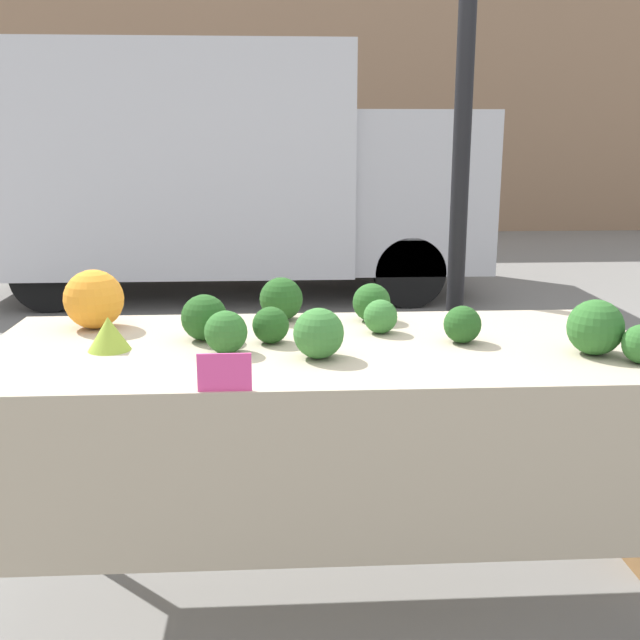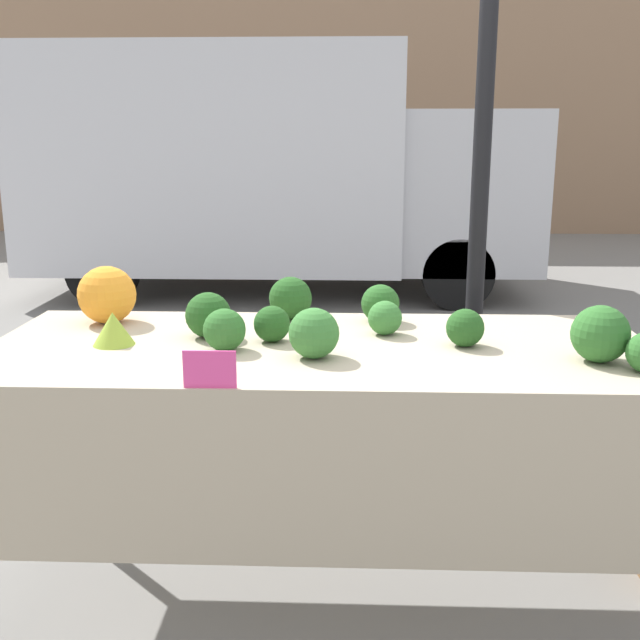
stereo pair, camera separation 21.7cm
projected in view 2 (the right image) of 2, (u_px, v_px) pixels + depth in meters
ground_plane at (320, 590)px, 2.55m from camera, size 40.00×40.00×0.00m
building_facade at (345, 68)px, 11.90m from camera, size 16.00×0.60×5.19m
tent_pole at (479, 202)px, 2.92m from camera, size 0.07×0.07×2.51m
parked_truck at (268, 167)px, 7.44m from camera, size 4.77×2.23×2.31m
market_table at (319, 383)px, 2.30m from camera, size 2.09×0.88×0.87m
orange_cauliflower at (107, 295)px, 2.60m from camera, size 0.20×0.20×0.20m
romanesco_head at (113, 329)px, 2.33m from camera, size 0.13×0.13×0.10m
broccoli_head_0 at (314, 333)px, 2.19m from camera, size 0.15×0.15×0.15m
broccoli_head_1 at (385, 318)px, 2.45m from camera, size 0.11×0.11×0.11m
broccoli_head_2 at (465, 328)px, 2.31m from camera, size 0.12×0.12×0.12m
broccoli_head_3 at (600, 334)px, 2.15m from camera, size 0.17×0.17×0.17m
broccoli_head_5 at (290, 298)px, 2.66m from camera, size 0.15×0.15×0.15m
broccoli_head_6 at (224, 330)px, 2.27m from camera, size 0.13×0.13×0.13m
broccoli_head_7 at (380, 303)px, 2.62m from camera, size 0.13×0.13×0.13m
broccoli_head_8 at (272, 324)px, 2.37m from camera, size 0.12×0.12×0.12m
broccoli_head_9 at (208, 315)px, 2.42m from camera, size 0.15×0.15×0.15m
price_sign at (210, 369)px, 1.93m from camera, size 0.14×0.01×0.10m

